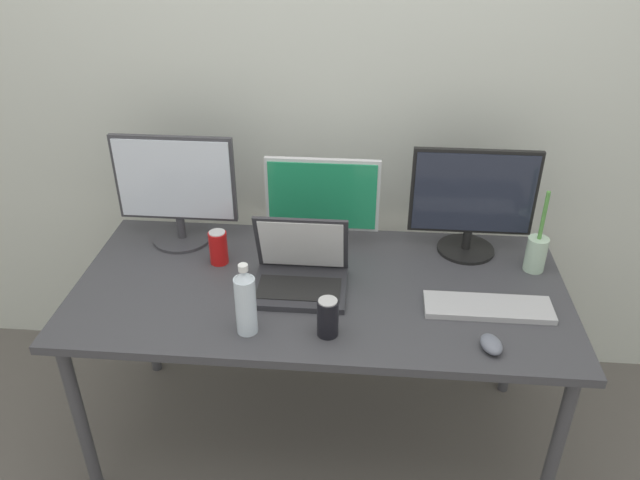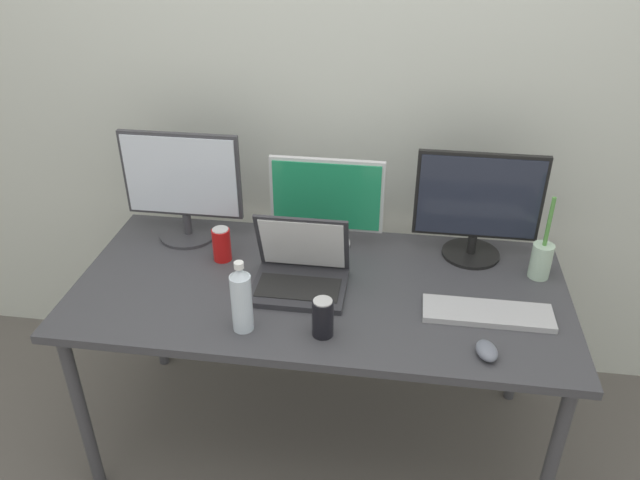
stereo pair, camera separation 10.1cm
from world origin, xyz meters
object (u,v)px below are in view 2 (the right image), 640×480
(work_desk, at_px, (320,299))
(monitor_left, at_px, (182,184))
(keyboard_main, at_px, (488,313))
(bamboo_vase, at_px, (541,259))
(monitor_right, at_px, (478,205))
(soda_can_by_laptop, at_px, (222,244))
(mouse_by_keyboard, at_px, (487,351))
(soda_can_near_keyboard, at_px, (323,318))
(water_bottle, at_px, (241,299))
(laptop_silver, at_px, (301,270))
(monitor_center, at_px, (327,202))

(work_desk, relative_size, monitor_left, 3.76)
(keyboard_main, distance_m, bamboo_vase, 0.33)
(monitor_right, xyz_separation_m, soda_can_by_laptop, (-0.90, -0.16, -0.15))
(mouse_by_keyboard, relative_size, bamboo_vase, 0.30)
(monitor_left, height_order, mouse_by_keyboard, monitor_left)
(soda_can_near_keyboard, bearing_deg, water_bottle, -178.45)
(keyboard_main, height_order, bamboo_vase, bamboo_vase)
(soda_can_near_keyboard, bearing_deg, keyboard_main, 17.98)
(work_desk, distance_m, mouse_by_keyboard, 0.61)
(work_desk, xyz_separation_m, laptop_silver, (-0.07, -0.01, 0.12))
(work_desk, bearing_deg, monitor_center, 93.06)
(water_bottle, bearing_deg, mouse_by_keyboard, -1.89)
(water_bottle, bearing_deg, monitor_center, 70.61)
(monitor_center, relative_size, water_bottle, 1.71)
(mouse_by_keyboard, height_order, soda_can_near_keyboard, soda_can_near_keyboard)
(keyboard_main, height_order, mouse_by_keyboard, mouse_by_keyboard)
(work_desk, relative_size, mouse_by_keyboard, 18.38)
(work_desk, relative_size, bamboo_vase, 5.44)
(soda_can_near_keyboard, bearing_deg, monitor_left, 139.23)
(monitor_center, bearing_deg, laptop_silver, -100.62)
(monitor_right, height_order, soda_can_near_keyboard, monitor_right)
(laptop_silver, bearing_deg, mouse_by_keyboard, -25.22)
(work_desk, height_order, soda_can_near_keyboard, soda_can_near_keyboard)
(laptop_silver, height_order, soda_can_by_laptop, laptop_silver)
(keyboard_main, bearing_deg, monitor_right, 94.87)
(monitor_center, xyz_separation_m, soda_can_by_laptop, (-0.36, -0.15, -0.12))
(monitor_right, bearing_deg, laptop_silver, -154.78)
(work_desk, distance_m, keyboard_main, 0.56)
(monitor_right, xyz_separation_m, soda_can_near_keyboard, (-0.48, -0.53, -0.15))
(monitor_right, xyz_separation_m, water_bottle, (-0.72, -0.53, -0.10))
(monitor_center, xyz_separation_m, laptop_silver, (-0.05, -0.27, -0.13))
(laptop_silver, xyz_separation_m, mouse_by_keyboard, (0.60, -0.28, -0.04))
(work_desk, height_order, water_bottle, water_bottle)
(work_desk, height_order, soda_can_by_laptop, soda_can_by_laptop)
(laptop_silver, bearing_deg, soda_can_near_keyboard, -66.11)
(monitor_left, bearing_deg, soda_can_near_keyboard, -40.77)
(work_desk, relative_size, soda_can_by_laptop, 13.29)
(soda_can_near_keyboard, xyz_separation_m, bamboo_vase, (0.70, 0.42, 0.01))
(mouse_by_keyboard, relative_size, water_bottle, 0.38)
(monitor_right, distance_m, laptop_silver, 0.67)
(keyboard_main, distance_m, water_bottle, 0.78)
(keyboard_main, bearing_deg, work_desk, 170.60)
(work_desk, distance_m, monitor_center, 0.36)
(monitor_left, height_order, water_bottle, monitor_left)
(soda_can_near_keyboard, bearing_deg, mouse_by_keyboard, -3.64)
(keyboard_main, height_order, soda_can_near_keyboard, soda_can_near_keyboard)
(laptop_silver, height_order, water_bottle, laptop_silver)
(monitor_center, xyz_separation_m, bamboo_vase, (0.76, -0.10, -0.11))
(keyboard_main, bearing_deg, bamboo_vase, 52.81)
(keyboard_main, xyz_separation_m, water_bottle, (-0.75, -0.17, 0.10))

